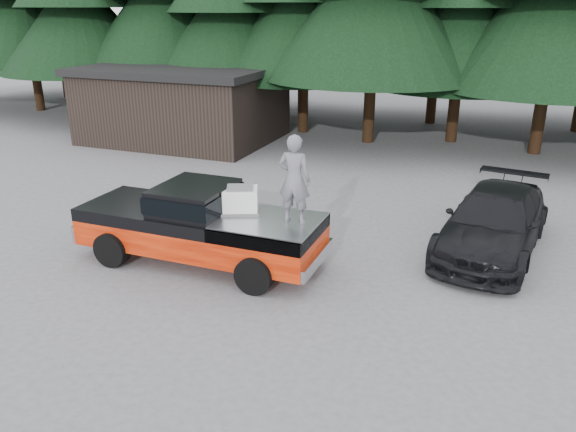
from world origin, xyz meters
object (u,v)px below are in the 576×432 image
(pickup_truck, at_px, (201,236))
(air_compressor, at_px, (240,201))
(parked_car, at_px, (494,222))
(man_on_bed, at_px, (294,179))
(utility_building, at_px, (184,103))

(pickup_truck, relative_size, air_compressor, 7.63)
(parked_car, bearing_deg, man_on_bed, -134.18)
(pickup_truck, bearing_deg, air_compressor, 14.29)
(man_on_bed, distance_m, parked_car, 5.40)
(air_compressor, distance_m, man_on_bed, 1.57)
(parked_car, height_order, utility_building, utility_building)
(air_compressor, height_order, utility_building, utility_building)
(air_compressor, bearing_deg, pickup_truck, 170.77)
(air_compressor, relative_size, utility_building, 0.09)
(parked_car, bearing_deg, air_compressor, -143.07)
(pickup_truck, height_order, air_compressor, air_compressor)
(parked_car, distance_m, utility_building, 16.07)
(air_compressor, relative_size, parked_car, 0.15)
(man_on_bed, xyz_separation_m, utility_building, (-9.69, 11.34, -0.65))
(pickup_truck, xyz_separation_m, man_on_bed, (2.35, 0.09, 1.65))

